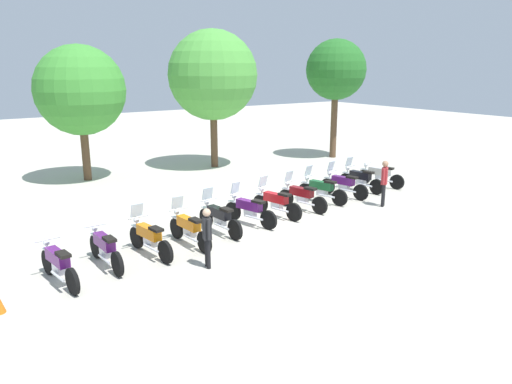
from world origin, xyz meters
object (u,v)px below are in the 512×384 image
Objects in this scene: motorcycle_1 at (105,248)px; motorcycle_6 at (276,202)px; motorcycle_5 at (249,209)px; tree_2 at (213,75)px; tree_3 at (336,70)px; person_0 at (384,180)px; motorcycle_4 at (219,217)px; motorcycle_7 at (302,196)px; motorcycle_3 at (189,228)px; motorcycle_8 at (321,189)px; tree_1 at (80,91)px; person_1 at (207,234)px; motorcycle_11 at (380,175)px; motorcycle_9 at (343,184)px; motorcycle_2 at (149,237)px; motorcycle_0 at (58,264)px; motorcycle_10 at (360,179)px.

motorcycle_1 is 1.01× the size of motorcycle_6.
motorcycle_5 is 1.28m from motorcycle_6.
tree_2 reaches higher than tree_3.
tree_2 is (-1.59, 9.94, 3.60)m from person_0.
motorcycle_6 is 9.94m from tree_2.
motorcycle_4 is at bearing -84.13° from motorcycle_1.
person_0 is at bearing -80.90° from tree_2.
motorcycle_4 is at bearing 86.23° from motorcycle_7.
tree_2 is at bearing 168.41° from tree_3.
motorcycle_3 is at bearing 88.81° from motorcycle_7.
motorcycle_4 is 1.02× the size of motorcycle_8.
person_1 is at bearing -91.35° from tree_1.
person_1 is at bearing 93.37° from motorcycle_11.
motorcycle_1 is 1.02× the size of motorcycle_9.
motorcycle_6 is (6.29, 1.00, 0.01)m from motorcycle_1.
motorcycle_5 is at bearing -75.02° from tree_1.
motorcycle_5 reaches higher than motorcycle_11.
motorcycle_9 is 1.01× the size of motorcycle_11.
motorcycle_6 is (5.04, 0.93, 0.00)m from motorcycle_2.
motorcycle_5 is 3.85m from motorcycle_8.
motorcycle_9 is (10.07, 1.61, 0.01)m from motorcycle_1.
motorcycle_6 is 1.00× the size of motorcycle_9.
motorcycle_0 is at bearing 84.32° from motorcycle_11.
motorcycle_3 is 16.08m from tree_3.
motorcycle_3 is at bearing -89.01° from motorcycle_0.
motorcycle_3 is at bearing -93.67° from motorcycle_2.
motorcycle_10 is at bearing -83.55° from motorcycle_3.
tree_1 is at bearing 10.16° from motorcycle_6.
tree_3 is (10.67, 7.52, 4.32)m from motorcycle_5.
motorcycle_6 is 0.33× the size of tree_3.
motorcycle_11 is at bearing 103.24° from person_0.
tree_3 is at bearing -70.73° from motorcycle_0.
motorcycle_2 is at bearing -150.39° from tree_3.
motorcycle_5 is at bearing 91.94° from motorcycle_10.
motorcycle_0 is 0.33× the size of tree_3.
tree_2 is at bearing -45.84° from motorcycle_2.
motorcycle_2 and motorcycle_3 have the same top height.
motorcycle_10 reaches higher than motorcycle_11.
motorcycle_1 is at bearing -122.57° from person_0.
person_0 reaches higher than motorcycle_0.
motorcycle_0 is 12.81m from motorcycle_10.
person_1 reaches higher than motorcycle_8.
tree_2 is (2.48, 8.71, 4.10)m from motorcycle_6.
person_0 is at bearing -153.03° from motorcycle_8.
motorcycle_5 is (1.25, 0.18, 0.00)m from motorcycle_4.
motorcycle_8 is at bearing 82.72° from motorcycle_9.
motorcycle_11 is at bearing -92.70° from motorcycle_7.
motorcycle_1 is at bearing 86.98° from motorcycle_6.
motorcycle_4 and motorcycle_6 have the same top height.
motorcycle_11 is (13.85, 2.39, 0.00)m from motorcycle_0.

